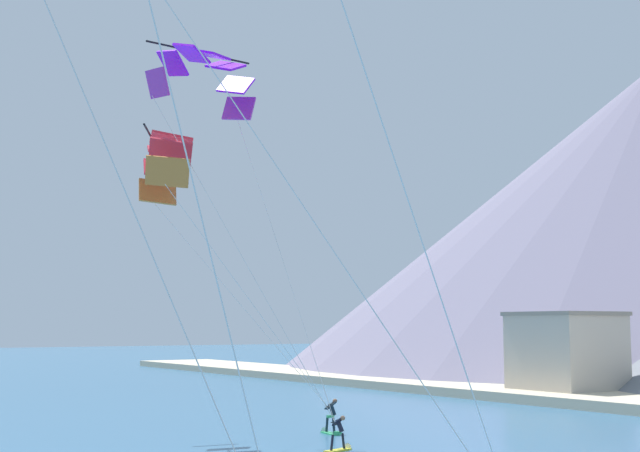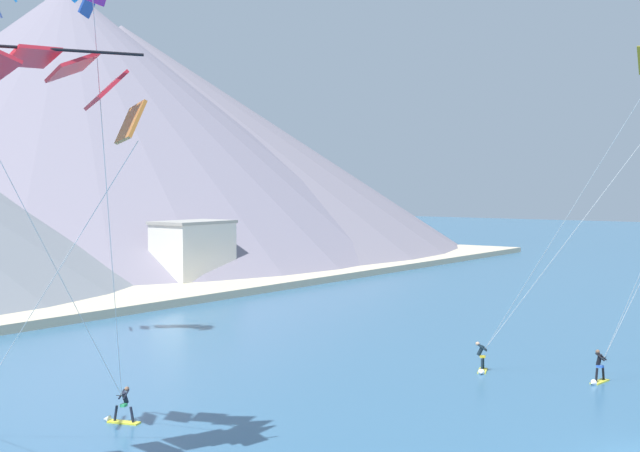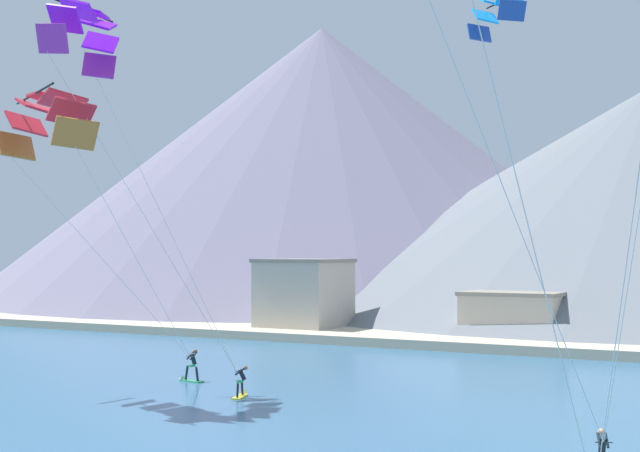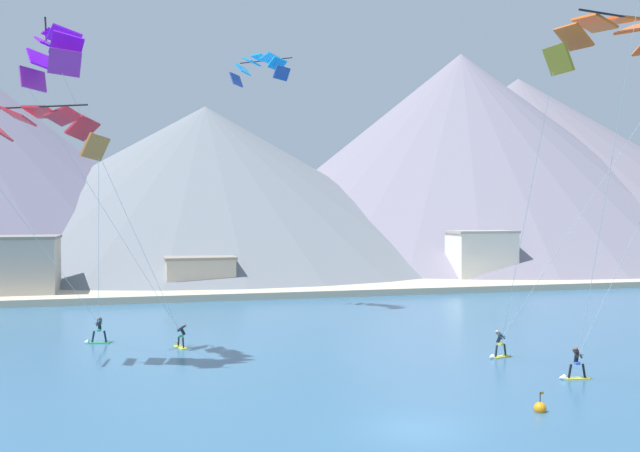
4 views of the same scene
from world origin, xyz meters
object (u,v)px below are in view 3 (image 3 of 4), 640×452
at_px(kitesurfer_near_lead, 242,388).
at_px(kitesurfer_mid_center, 190,371).
at_px(parafoil_kite_distant_high_outer, 498,7).
at_px(parafoil_kite_near_lead, 84,32).
at_px(parafoil_kite_mid_center, 48,118).

height_order(kitesurfer_near_lead, kitesurfer_mid_center, kitesurfer_mid_center).
bearing_deg(parafoil_kite_distant_high_outer, parafoil_kite_near_lead, -129.34).
distance_m(parafoil_kite_near_lead, parafoil_kite_mid_center, 4.93).
bearing_deg(parafoil_kite_mid_center, kitesurfer_near_lead, 32.68).
xyz_separation_m(kitesurfer_near_lead, parafoil_kite_mid_center, (-7.91, -5.07, 13.09)).
xyz_separation_m(parafoil_kite_near_lead, parafoil_kite_distant_high_outer, (15.38, 18.76, 3.75)).
xyz_separation_m(parafoil_kite_near_lead, parafoil_kite_mid_center, (-0.58, -1.80, -4.55)).
bearing_deg(parafoil_kite_near_lead, parafoil_kite_distant_high_outer, 50.66).
relative_size(kitesurfer_near_lead, parafoil_kite_distant_high_outer, 0.32).
bearing_deg(kitesurfer_near_lead, parafoil_kite_near_lead, -155.94).
bearing_deg(parafoil_kite_mid_center, parafoil_kite_distant_high_outer, 52.19).
distance_m(kitesurfer_mid_center, parafoil_kite_distant_high_outer, 28.11).
bearing_deg(kitesurfer_mid_center, kitesurfer_near_lead, -28.63).
bearing_deg(parafoil_kite_mid_center, kitesurfer_mid_center, 72.56).
distance_m(kitesurfer_mid_center, parafoil_kite_mid_center, 15.44).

